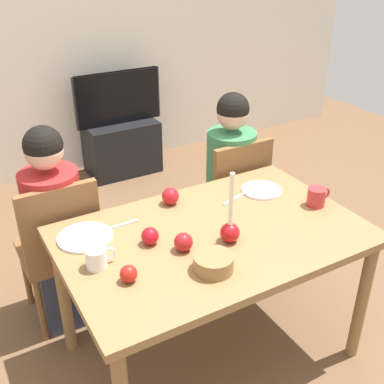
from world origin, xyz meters
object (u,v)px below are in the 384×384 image
object	(u,v)px
tv_stand	(122,147)
mug_left	(97,258)
apple_far_edge	(170,196)
apple_near_candle	(129,274)
chair_right	(232,196)
dining_table	(213,247)
plate_left	(85,237)
person_left_child	(57,233)
bowl_walnuts	(213,263)
mug_right	(317,197)
tv	(118,98)
chair_left	(60,245)
apple_by_left_plate	(150,236)
person_right_child	(230,186)
candle_centerpiece	(230,228)
plate_right	(262,190)
apple_by_right_mug	(183,242)

from	to	relation	value
tv_stand	mug_left	distance (m)	2.55
mug_left	apple_far_edge	xyz separation A→B (m)	(0.51, 0.32, -0.00)
apple_near_candle	chair_right	bearing A→B (deg)	36.30
dining_table	chair_right	world-z (taller)	chair_right
chair_right	plate_left	size ratio (longest dim) A/B	3.60
person_left_child	apple_far_edge	bearing A→B (deg)	-29.78
bowl_walnuts	mug_right	bearing A→B (deg)	14.69
person_left_child	plate_left	size ratio (longest dim) A/B	4.69
tv	chair_left	bearing A→B (deg)	-121.29
chair_left	person_left_child	size ratio (longest dim) A/B	0.77
dining_table	chair_left	bearing A→B (deg)	133.42
chair_right	apple_by_left_plate	size ratio (longest dim) A/B	11.25
mug_right	apple_near_candle	world-z (taller)	mug_right
person_right_child	bowl_walnuts	distance (m)	1.13
apple_near_candle	apple_by_left_plate	distance (m)	0.27
tv_stand	bowl_walnuts	bearing A→B (deg)	-103.37
dining_table	candle_centerpiece	distance (m)	0.18
chair_left	plate_left	size ratio (longest dim) A/B	3.60
apple_near_candle	apple_by_left_plate	xyz separation A→B (m)	(0.19, 0.20, 0.00)
plate_right	candle_centerpiece	bearing A→B (deg)	-143.13
plate_left	person_right_child	bearing A→B (deg)	20.25
plate_right	mug_left	size ratio (longest dim) A/B	1.66
dining_table	person_right_child	bearing A→B (deg)	50.51
plate_left	apple_far_edge	distance (m)	0.49
person_right_child	tv	distance (m)	1.67
tv	dining_table	bearing A→B (deg)	-101.16
tv	bowl_walnuts	world-z (taller)	tv
mug_right	mug_left	bearing A→B (deg)	176.90
chair_right	tv_stand	xyz separation A→B (m)	(-0.07, 1.69, -0.27)
tv	apple_near_candle	bearing A→B (deg)	-110.98
plate_right	mug_right	xyz separation A→B (m)	(0.15, -0.26, 0.04)
chair_left	apple_by_right_mug	xyz separation A→B (m)	(0.39, -0.66, 0.28)
chair_right	apple_by_left_plate	xyz separation A→B (m)	(-0.82, -0.54, 0.28)
tv	person_right_child	bearing A→B (deg)	-87.47
mug_left	apple_by_left_plate	bearing A→B (deg)	9.73
mug_right	apple_near_candle	xyz separation A→B (m)	(-1.07, -0.09, -0.01)
person_left_child	apple_by_left_plate	xyz separation A→B (m)	(0.28, -0.58, 0.22)
plate_right	apple_by_right_mug	size ratio (longest dim) A/B	2.58
tv_stand	plate_right	xyz separation A→B (m)	(-0.01, -2.08, 0.52)
tv	candle_centerpiece	size ratio (longest dim) A/B	2.32
mug_right	apple_far_edge	size ratio (longest dim) A/B	1.54
apple_by_right_mug	apple_near_candle	bearing A→B (deg)	-164.96
chair_right	candle_centerpiece	xyz separation A→B (m)	(-0.50, -0.70, 0.31)
apple_far_edge	tv_stand	bearing A→B (deg)	75.65
tv_stand	mug_right	size ratio (longest dim) A/B	4.71
candle_centerpiece	plate_right	distance (m)	0.52
mug_right	bowl_walnuts	distance (m)	0.76
plate_left	dining_table	bearing A→B (deg)	-25.07
plate_right	person_right_child	bearing A→B (deg)	78.53
apple_near_candle	apple_by_right_mug	size ratio (longest dim) A/B	0.86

